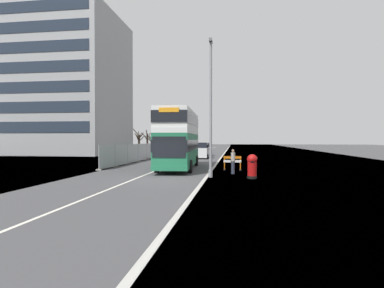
{
  "coord_description": "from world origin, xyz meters",
  "views": [
    {
      "loc": [
        4.92,
        -18.95,
        2.57
      ],
      "look_at": [
        1.56,
        4.96,
        2.2
      ],
      "focal_mm": 28.48,
      "sensor_mm": 36.0,
      "label": 1
    }
  ],
  "objects_px": {
    "car_receding_mid": "(204,150)",
    "car_oncoming_near": "(201,151)",
    "lamppost_foreground": "(211,112)",
    "car_receding_far": "(184,148)",
    "roadworks_barrier": "(232,162)",
    "pedestrian_at_kerb": "(233,162)",
    "red_pillar_postbox": "(252,165)",
    "double_decker_bus": "(179,138)"
  },
  "relations": [
    {
      "from": "car_receding_mid",
      "to": "car_oncoming_near",
      "type": "bearing_deg",
      "value": -87.35
    },
    {
      "from": "lamppost_foreground",
      "to": "car_receding_far",
      "type": "height_order",
      "value": "lamppost_foreground"
    },
    {
      "from": "roadworks_barrier",
      "to": "pedestrian_at_kerb",
      "type": "distance_m",
      "value": 2.71
    },
    {
      "from": "red_pillar_postbox",
      "to": "car_receding_mid",
      "type": "distance_m",
      "value": 27.23
    },
    {
      "from": "car_receding_mid",
      "to": "pedestrian_at_kerb",
      "type": "relative_size",
      "value": 2.39
    },
    {
      "from": "car_receding_far",
      "to": "pedestrian_at_kerb",
      "type": "relative_size",
      "value": 2.42
    },
    {
      "from": "red_pillar_postbox",
      "to": "lamppost_foreground",
      "type": "bearing_deg",
      "value": 174.85
    },
    {
      "from": "roadworks_barrier",
      "to": "pedestrian_at_kerb",
      "type": "height_order",
      "value": "pedestrian_at_kerb"
    },
    {
      "from": "double_decker_bus",
      "to": "car_receding_far",
      "type": "height_order",
      "value": "double_decker_bus"
    },
    {
      "from": "car_receding_mid",
      "to": "pedestrian_at_kerb",
      "type": "xyz_separation_m",
      "value": [
        4.61,
        -24.07,
        -0.06
      ]
    },
    {
      "from": "red_pillar_postbox",
      "to": "pedestrian_at_kerb",
      "type": "bearing_deg",
      "value": 116.8
    },
    {
      "from": "car_oncoming_near",
      "to": "double_decker_bus",
      "type": "bearing_deg",
      "value": -91.43
    },
    {
      "from": "roadworks_barrier",
      "to": "car_receding_far",
      "type": "height_order",
      "value": "car_receding_far"
    },
    {
      "from": "roadworks_barrier",
      "to": "car_receding_mid",
      "type": "distance_m",
      "value": 21.86
    },
    {
      "from": "roadworks_barrier",
      "to": "car_oncoming_near",
      "type": "height_order",
      "value": "car_oncoming_near"
    },
    {
      "from": "car_oncoming_near",
      "to": "car_receding_mid",
      "type": "bearing_deg",
      "value": 92.65
    },
    {
      "from": "double_decker_bus",
      "to": "roadworks_barrier",
      "type": "bearing_deg",
      "value": -8.46
    },
    {
      "from": "lamppost_foreground",
      "to": "car_receding_mid",
      "type": "bearing_deg",
      "value": 96.78
    },
    {
      "from": "car_receding_mid",
      "to": "car_receding_far",
      "type": "relative_size",
      "value": 0.99
    },
    {
      "from": "lamppost_foreground",
      "to": "car_oncoming_near",
      "type": "relative_size",
      "value": 2.4
    },
    {
      "from": "car_oncoming_near",
      "to": "pedestrian_at_kerb",
      "type": "height_order",
      "value": "car_oncoming_near"
    },
    {
      "from": "lamppost_foreground",
      "to": "car_receding_mid",
      "type": "distance_m",
      "value": 26.74
    },
    {
      "from": "double_decker_bus",
      "to": "lamppost_foreground",
      "type": "bearing_deg",
      "value": -60.44
    },
    {
      "from": "double_decker_bus",
      "to": "car_oncoming_near",
      "type": "relative_size",
      "value": 2.82
    },
    {
      "from": "lamppost_foreground",
      "to": "red_pillar_postbox",
      "type": "distance_m",
      "value": 4.49
    },
    {
      "from": "roadworks_barrier",
      "to": "car_oncoming_near",
      "type": "bearing_deg",
      "value": 105.75
    },
    {
      "from": "lamppost_foreground",
      "to": "red_pillar_postbox",
      "type": "relative_size",
      "value": 5.84
    },
    {
      "from": "roadworks_barrier",
      "to": "car_receding_mid",
      "type": "xyz_separation_m",
      "value": [
        -4.56,
        21.37,
        0.26
      ]
    },
    {
      "from": "car_receding_mid",
      "to": "car_receding_far",
      "type": "xyz_separation_m",
      "value": [
        -4.32,
        7.51,
        -0.01
      ]
    },
    {
      "from": "roadworks_barrier",
      "to": "double_decker_bus",
      "type": "bearing_deg",
      "value": 171.54
    },
    {
      "from": "double_decker_bus",
      "to": "pedestrian_at_kerb",
      "type": "xyz_separation_m",
      "value": [
        4.68,
        -3.39,
        -1.73
      ]
    },
    {
      "from": "double_decker_bus",
      "to": "lamppost_foreground",
      "type": "relative_size",
      "value": 1.17
    },
    {
      "from": "pedestrian_at_kerb",
      "to": "lamppost_foreground",
      "type": "bearing_deg",
      "value": -123.13
    },
    {
      "from": "car_oncoming_near",
      "to": "lamppost_foreground",
      "type": "bearing_deg",
      "value": -81.94
    },
    {
      "from": "lamppost_foreground",
      "to": "car_oncoming_near",
      "type": "xyz_separation_m",
      "value": [
        -2.84,
        20.09,
        -3.41
      ]
    },
    {
      "from": "red_pillar_postbox",
      "to": "car_receding_mid",
      "type": "height_order",
      "value": "car_receding_mid"
    },
    {
      "from": "lamppost_foreground",
      "to": "car_receding_far",
      "type": "relative_size",
      "value": 2.11
    },
    {
      "from": "red_pillar_postbox",
      "to": "car_oncoming_near",
      "type": "height_order",
      "value": "car_oncoming_near"
    },
    {
      "from": "lamppost_foreground",
      "to": "roadworks_barrier",
      "type": "xyz_separation_m",
      "value": [
        1.42,
        4.96,
        -3.69
      ]
    },
    {
      "from": "car_oncoming_near",
      "to": "car_receding_far",
      "type": "distance_m",
      "value": 14.51
    },
    {
      "from": "car_receding_far",
      "to": "car_receding_mid",
      "type": "bearing_deg",
      "value": -60.13
    },
    {
      "from": "car_oncoming_near",
      "to": "pedestrian_at_kerb",
      "type": "bearing_deg",
      "value": -76.38
    }
  ]
}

